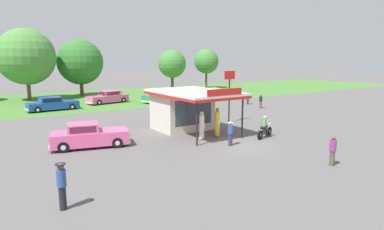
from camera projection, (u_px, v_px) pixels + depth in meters
name	position (u px, v px, depth m)	size (l,w,h in m)	color
ground_plane	(238.00, 145.00, 21.10)	(300.00, 300.00, 0.00)	#5B5959
grass_verge_strip	(95.00, 98.00, 45.73)	(120.00, 24.00, 0.01)	#477A33
service_station_kiosk	(185.00, 107.00, 25.24)	(4.73, 7.19, 3.59)	beige
gas_pump_nearside	(202.00, 126.00, 22.36)	(0.44, 0.44, 1.97)	slate
gas_pump_offside	(217.00, 124.00, 23.08)	(0.44, 0.44, 2.08)	slate
motorcycle_with_rider	(265.00, 129.00, 22.87)	(2.10, 0.93, 1.58)	black
featured_classic_sedan	(89.00, 136.00, 20.44)	(5.07, 2.88, 1.54)	#E55993
parked_car_back_row_far_left	(160.00, 97.00, 41.63)	(5.27, 3.09, 1.62)	#2D844C
parked_car_back_row_centre	(53.00, 104.00, 34.98)	(5.46, 2.22, 1.46)	#19479E
parked_car_back_row_far_right	(212.00, 95.00, 43.84)	(5.60, 2.71, 1.59)	beige
parked_car_back_row_left	(108.00, 98.00, 40.63)	(5.46, 2.83, 1.54)	#E55993
bystander_strolling_foreground	(248.00, 97.00, 39.59)	(0.36, 0.36, 1.63)	#2D3351
bystander_admiring_sedan	(261.00, 101.00, 36.51)	(0.34, 0.34, 1.54)	brown
bystander_chatting_near_pumps	(333.00, 150.00, 16.80)	(0.34, 0.34, 1.60)	brown
bystander_leaning_by_kiosk	(230.00, 133.00, 20.73)	(0.34, 0.34, 1.54)	#2D3351
bystander_standing_back_lot	(62.00, 185.00, 11.85)	(0.39, 0.39, 1.78)	black
tree_oak_far_left	(80.00, 62.00, 48.16)	(6.65, 6.65, 8.34)	brown
tree_oak_right	(206.00, 61.00, 60.43)	(4.55, 4.55, 7.30)	brown
tree_oak_far_right	(172.00, 64.00, 55.46)	(4.72, 4.72, 6.99)	brown
tree_oak_distant_spare	(26.00, 57.00, 42.73)	(7.42, 7.42, 9.48)	brown
roadside_pole_sign	(229.00, 87.00, 27.86)	(1.10, 0.12, 4.47)	black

